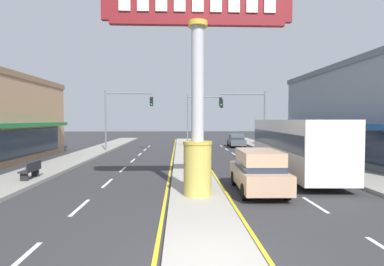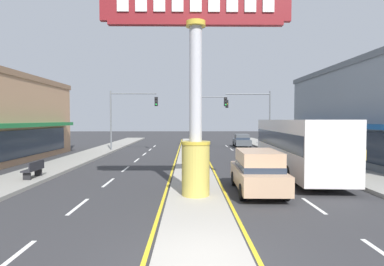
% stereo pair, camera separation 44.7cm
% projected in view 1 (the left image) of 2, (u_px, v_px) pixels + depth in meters
% --- Properties ---
extents(ground_plane, '(160.00, 160.00, 0.00)m').
position_uv_depth(ground_plane, '(213.00, 266.00, 6.87)').
color(ground_plane, '#303033').
extents(median_strip, '(2.30, 52.00, 0.14)m').
position_uv_depth(median_strip, '(189.00, 159.00, 24.83)').
color(median_strip, '#A39E93').
rests_on(median_strip, ground).
extents(sidewalk_left, '(2.97, 60.00, 0.18)m').
position_uv_depth(sidewalk_left, '(63.00, 163.00, 22.45)').
color(sidewalk_left, gray).
rests_on(sidewalk_left, ground).
extents(sidewalk_right, '(2.97, 60.00, 0.18)m').
position_uv_depth(sidewalk_right, '(312.00, 162.00, 23.22)').
color(sidewalk_right, gray).
rests_on(sidewalk_right, ground).
extents(lane_markings, '(9.04, 52.00, 0.01)m').
position_uv_depth(lane_markings, '(189.00, 162.00, 23.48)').
color(lane_markings, silver).
rests_on(lane_markings, ground).
extents(district_sign, '(7.69, 1.21, 8.73)m').
position_uv_depth(district_sign, '(198.00, 78.00, 12.56)').
color(district_sign, gold).
rests_on(district_sign, median_strip).
extents(traffic_light_left_side, '(4.86, 0.46, 6.20)m').
position_uv_depth(traffic_light_left_side, '(123.00, 110.00, 31.02)').
color(traffic_light_left_side, slate).
rests_on(traffic_light_left_side, ground).
extents(traffic_light_right_side, '(4.86, 0.46, 6.20)m').
position_uv_depth(traffic_light_right_side, '(248.00, 110.00, 31.96)').
color(traffic_light_right_side, slate).
rests_on(traffic_light_right_side, ground).
extents(traffic_light_median_far, '(4.20, 0.46, 6.20)m').
position_uv_depth(traffic_light_median_far, '(200.00, 112.00, 35.86)').
color(traffic_light_median_far, slate).
rests_on(traffic_light_median_far, ground).
extents(sedan_near_right_lane, '(2.00, 4.38, 1.53)m').
position_uv_depth(sedan_near_right_lane, '(236.00, 140.00, 36.92)').
color(sedan_near_right_lane, '#4C5156').
rests_on(sedan_near_right_lane, ground).
extents(bus_far_right_lane, '(3.11, 11.32, 3.26)m').
position_uv_depth(bus_far_right_lane, '(293.00, 143.00, 18.58)').
color(bus_far_right_lane, silver).
rests_on(bus_far_right_lane, ground).
extents(suv_near_left_lane, '(2.08, 4.66, 1.90)m').
position_uv_depth(suv_near_left_lane, '(258.00, 170.00, 13.84)').
color(suv_near_left_lane, tan).
rests_on(suv_near_left_lane, ground).
extents(street_bench, '(0.48, 1.60, 0.88)m').
position_uv_depth(street_bench, '(31.00, 170.00, 16.09)').
color(street_bench, '#232328').
rests_on(street_bench, sidewalk_left).
extents(pedestrian_near_kerb, '(0.39, 0.46, 1.65)m').
position_uv_depth(pedestrian_near_kerb, '(358.00, 158.00, 17.43)').
color(pedestrian_near_kerb, gold).
rests_on(pedestrian_near_kerb, sidewalk_right).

